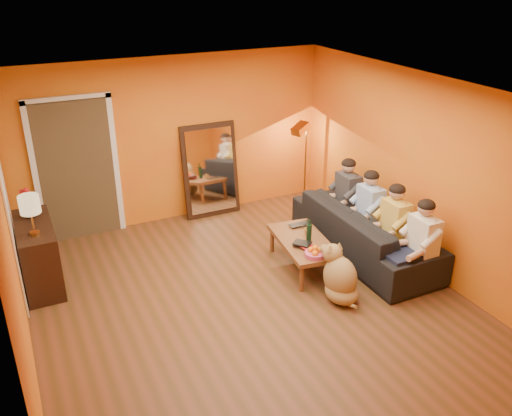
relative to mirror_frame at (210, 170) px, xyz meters
name	(u,v)px	position (x,y,z in m)	size (l,w,h in m)	color
room_shell	(234,195)	(-0.55, -2.26, 0.54)	(5.00, 5.50, 2.60)	brown
white_accent	(4,189)	(-3.04, -0.88, 0.54)	(0.02, 1.90, 2.58)	white
doorway_recess	(75,169)	(-2.05, 0.20, 0.29)	(1.06, 0.30, 2.10)	#3F2D19
door_jamb_left	(35,177)	(-2.62, 0.08, 0.29)	(0.08, 0.06, 2.20)	white
door_jamb_right	(116,165)	(-1.48, 0.08, 0.29)	(0.08, 0.06, 2.20)	white
door_header	(66,98)	(-2.05, 0.08, 1.36)	(1.22, 0.06, 0.08)	white
mirror_frame	(210,170)	(0.00, 0.00, 0.00)	(0.92, 0.06, 1.52)	black
mirror_glass	(211,171)	(0.00, -0.04, 0.00)	(0.78, 0.02, 1.36)	white
sideboard	(39,254)	(-2.79, -1.08, -0.34)	(0.44, 1.18, 0.85)	black
table_lamp	(32,216)	(-2.79, -1.38, 0.34)	(0.24, 0.24, 0.51)	beige
sofa	(365,231)	(1.45, -2.25, -0.40)	(0.97, 2.47, 0.72)	black
coffee_table	(303,253)	(0.48, -2.20, -0.55)	(0.62, 1.22, 0.42)	brown
floor_lamp	(305,166)	(1.55, -0.40, -0.04)	(0.30, 0.24, 1.44)	#C08638
dog	(340,273)	(0.50, -3.07, -0.39)	(0.40, 0.62, 0.74)	#A18049
person_far_left	(422,244)	(1.58, -3.25, -0.15)	(0.70, 0.44, 1.22)	silver
person_mid_left	(394,227)	(1.58, -2.70, -0.15)	(0.70, 0.44, 1.22)	gold
person_mid_right	(369,211)	(1.58, -2.15, -0.15)	(0.70, 0.44, 1.22)	#95B4E6
person_far_right	(347,197)	(1.58, -1.60, -0.15)	(0.70, 0.44, 1.22)	#343439
fruit_bowl	(315,251)	(0.38, -2.65, -0.26)	(0.26, 0.26, 0.16)	#C0446E
wine_bottle	(309,230)	(0.53, -2.25, -0.18)	(0.07, 0.07, 0.31)	black
tumbler	(307,232)	(0.60, -2.08, -0.30)	(0.09, 0.09, 0.08)	#B27F3F
laptop	(302,226)	(0.66, -1.85, -0.33)	(0.34, 0.22, 0.03)	black
book_lower	(299,248)	(0.30, -2.40, -0.33)	(0.16, 0.22, 0.02)	black
book_mid	(300,247)	(0.31, -2.39, -0.31)	(0.17, 0.23, 0.02)	#B01514
book_upper	(300,246)	(0.30, -2.41, -0.29)	(0.17, 0.23, 0.02)	black
vase	(30,210)	(-2.79, -0.83, 0.19)	(0.19, 0.19, 0.20)	black
flowers	(26,193)	(-2.79, -0.83, 0.42)	(0.17, 0.17, 0.42)	#B01514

